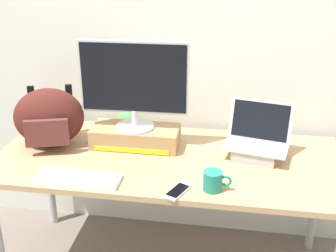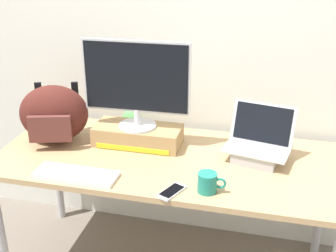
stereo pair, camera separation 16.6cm
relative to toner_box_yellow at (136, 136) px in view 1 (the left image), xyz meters
The scene contains 10 objects.
back_wall 0.66m from the toner_box_yellow, 62.00° to the left, with size 7.00×0.10×2.60m, color silver.
desk 0.26m from the toner_box_yellow, 30.12° to the right, with size 1.81×0.78×0.74m.
toner_box_yellow is the anchor object (origin of this frame).
desktop_monitor 0.31m from the toner_box_yellow, 87.18° to the right, with size 0.58×0.21×0.48m.
open_laptop 0.65m from the toner_box_yellow, ahead, with size 0.36×0.28×0.28m.
external_keyboard 0.45m from the toner_box_yellow, 114.25° to the right, with size 0.41×0.15×0.02m.
messenger_backpack 0.48m from the toner_box_yellow, behind, with size 0.43×0.34×0.32m.
coffee_mug 0.60m from the toner_box_yellow, 41.05° to the right, with size 0.13×0.09×0.09m.
cell_phone 0.54m from the toner_box_yellow, 56.12° to the right, with size 0.12×0.17×0.01m.
plush_toy 0.24m from the toner_box_yellow, 115.70° to the left, with size 0.11×0.11×0.11m.
Camera 1 is at (0.33, -2.05, 1.84)m, focal length 47.75 mm.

